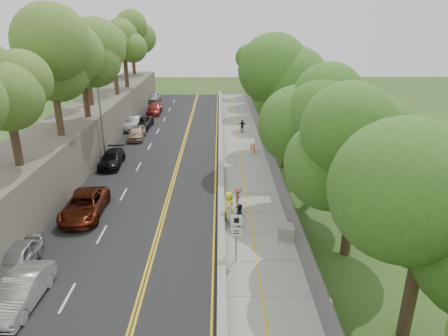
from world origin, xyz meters
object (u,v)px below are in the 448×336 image
Objects in this scene: concrete_block at (288,232)px; painter_0 at (229,205)px; person_far at (242,126)px; streetlight at (103,112)px; car_0 at (17,258)px; signpost at (236,231)px; construction_barrel at (253,148)px; car_2 at (85,205)px; car_1 at (21,292)px.

painter_0 reaches higher than concrete_block.
streetlight is at bearing 49.95° from person_far.
concrete_block is 4.40m from painter_0.
streetlight reaches higher than car_0.
construction_barrel is (2.39, 19.02, -1.46)m from signpost.
painter_0 is at bearing -46.94° from streetlight.
streetlight reaches higher than car_2.
signpost is at bearing 166.71° from painter_0.
signpost is at bearing 1.55° from car_0.
concrete_block is (14.76, -14.54, -4.18)m from streetlight.
concrete_block is at bearing 26.15° from car_1.
person_far is at bearing 93.60° from concrete_block.
car_2 is at bearing 74.09° from car_0.
streetlight is 20.72m from signpost.
construction_barrel is 18.29m from car_2.
streetlight is at bearing 95.01° from car_2.
streetlight reaches higher than car_1.
painter_0 is at bearing 24.91° from car_0.
construction_barrel is at bearing 92.97° from concrete_block.
painter_0 reaches higher than person_far.
car_1 is 2.27× the size of painter_0.
streetlight is 16.82m from painter_0.
construction_barrel is 25.73m from car_1.
construction_barrel is at bearing 44.86° from car_2.
concrete_block is 13.67m from car_2.
car_2 reaches higher than car_0.
car_2 is at bearing -132.85° from construction_barrel.
car_2 is 2.78× the size of painter_0.
car_1 is (-12.53, -22.46, 0.26)m from construction_barrel.
signpost is 4.35m from concrete_block.
concrete_block is at bearing 10.25° from car_0.
concrete_block is at bearing 108.43° from person_far.
streetlight is 16.66m from person_far.
signpost is 0.58× the size of car_2.
signpost reaches higher than painter_0.
person_far is at bearing 35.11° from streetlight.
construction_barrel is at bearing 63.12° from car_1.
car_1 is (1.51, -2.83, 0.04)m from car_0.
concrete_block is at bearing -44.56° from streetlight.
painter_0 reaches higher than car_2.
painter_0 is at bearing -5.75° from car_2.
signpost is 0.71× the size of car_1.
construction_barrel is at bearing 82.83° from signpost.
car_1 is (-13.39, -5.93, 0.30)m from concrete_block.
signpost reaches higher than construction_barrel.
car_2 is at bearing 91.69° from car_1.
car_2 is at bearing -82.70° from streetlight.
car_0 reaches higher than construction_barrel.
painter_0 reaches higher than car_0.
concrete_block is 0.23× the size of car_2.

